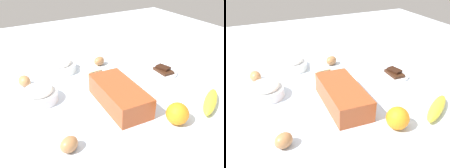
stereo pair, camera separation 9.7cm
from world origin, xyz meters
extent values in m
cube|color=silver|center=(0.00, 0.00, -0.01)|extent=(2.40, 2.40, 0.02)
cube|color=#9E4723|center=(-0.09, 0.02, 0.04)|extent=(0.29, 0.15, 0.08)
cube|color=black|center=(-0.09, 0.02, 0.04)|extent=(0.27, 0.13, 0.07)
cylinder|color=white|center=(0.09, 0.27, 0.02)|extent=(0.14, 0.14, 0.04)
torus|color=white|center=(0.09, 0.27, 0.04)|extent=(0.14, 0.14, 0.01)
ellipsoid|color=white|center=(0.09, 0.27, 0.05)|extent=(0.11, 0.11, 0.04)
cylinder|color=white|center=(0.30, 0.12, 0.02)|extent=(0.15, 0.15, 0.04)
torus|color=white|center=(0.30, 0.12, 0.03)|extent=(0.15, 0.15, 0.01)
ellipsoid|color=white|center=(0.30, 0.12, 0.05)|extent=(0.11, 0.11, 0.04)
ellipsoid|color=yellow|center=(-0.27, -0.27, 0.02)|extent=(0.14, 0.18, 0.04)
sphere|color=orange|center=(-0.28, -0.09, 0.04)|extent=(0.08, 0.08, 0.08)
cube|color=#F4EDB2|center=(0.15, 0.02, 0.03)|extent=(0.09, 0.07, 0.06)
ellipsoid|color=#AA7245|center=(-0.22, 0.27, 0.02)|extent=(0.07, 0.07, 0.05)
ellipsoid|color=#A56F43|center=(0.26, -0.08, 0.02)|extent=(0.07, 0.07, 0.05)
ellipsoid|color=#B77C4B|center=(0.24, 0.30, 0.02)|extent=(0.07, 0.06, 0.05)
cylinder|color=white|center=(0.02, -0.30, 0.01)|extent=(0.13, 0.13, 0.01)
cube|color=#381E11|center=(0.02, -0.30, 0.02)|extent=(0.09, 0.06, 0.01)
cube|color=black|center=(0.03, -0.30, 0.03)|extent=(0.07, 0.05, 0.01)
camera|label=1|loc=(-0.73, 0.43, 0.52)|focal=38.44mm
camera|label=2|loc=(-0.77, 0.34, 0.52)|focal=38.44mm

